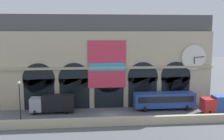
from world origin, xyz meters
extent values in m
plane|color=#54565B|center=(0.00, 0.00, 0.00)|extent=(200.00, 200.00, 0.00)
cube|color=#BCAD8C|center=(0.00, -4.55, 0.64)|extent=(90.00, 0.70, 1.27)
cube|color=#BCAD8C|center=(0.00, 7.34, 7.05)|extent=(39.15, 4.67, 14.11)
cube|color=#4C4C4C|center=(0.00, 7.64, 15.61)|extent=(39.15, 4.07, 3.01)
cube|color=black|center=(-12.63, 4.95, 2.82)|extent=(5.40, 0.20, 5.64)
cylinder|color=black|center=(-12.63, 4.95, 5.64)|extent=(5.68, 0.20, 5.68)
cube|color=black|center=(-6.31, 4.95, 2.82)|extent=(5.40, 0.20, 5.64)
cylinder|color=black|center=(-6.31, 4.95, 5.64)|extent=(5.68, 0.20, 5.68)
cube|color=black|center=(0.00, 4.95, 2.82)|extent=(5.40, 0.20, 5.64)
cylinder|color=black|center=(0.00, 4.95, 5.64)|extent=(5.68, 0.20, 5.68)
cube|color=black|center=(6.31, 4.95, 2.82)|extent=(5.40, 0.20, 5.64)
cylinder|color=black|center=(6.31, 4.95, 5.64)|extent=(5.68, 0.20, 5.68)
cube|color=black|center=(12.63, 4.95, 2.82)|extent=(5.40, 0.20, 5.64)
cylinder|color=black|center=(12.63, 4.95, 5.64)|extent=(5.68, 0.20, 5.68)
cylinder|color=#BCAD8C|center=(15.94, 4.85, 9.31)|extent=(4.91, 0.25, 4.91)
cylinder|color=silver|center=(15.94, 4.73, 9.31)|extent=(4.55, 0.06, 4.55)
cube|color=black|center=(15.98, 4.67, 8.68)|extent=(0.24, 0.04, 1.26)
cube|color=black|center=(16.90, 4.65, 9.36)|extent=(1.94, 0.04, 0.22)
cube|color=#D8334C|center=(-0.38, 4.83, 8.15)|extent=(6.90, 0.12, 8.62)
cube|color=#26A5D8|center=(-0.38, 4.75, 7.67)|extent=(6.63, 0.04, 1.43)
cube|color=tan|center=(0.00, 4.85, 7.51)|extent=(39.15, 0.50, 0.44)
cube|color=#ADB2B7|center=(-12.82, 2.82, 1.57)|extent=(2.00, 2.30, 2.30)
cube|color=black|center=(-9.07, 2.82, 1.77)|extent=(5.50, 2.30, 2.70)
cylinder|color=black|center=(-12.92, 1.78, 0.42)|extent=(0.28, 0.84, 0.84)
cylinder|color=black|center=(-12.92, 3.85, 0.42)|extent=(0.28, 0.84, 0.84)
cylinder|color=black|center=(-7.82, 1.78, 0.42)|extent=(0.28, 0.84, 0.84)
cylinder|color=black|center=(-7.82, 3.85, 0.42)|extent=(0.28, 0.84, 0.84)
cube|color=#28479E|center=(9.88, 2.87, 1.80)|extent=(11.00, 2.50, 2.60)
cube|color=black|center=(9.88, 1.60, 2.15)|extent=(10.12, 0.04, 1.10)
cylinder|color=black|center=(6.03, 1.75, 0.50)|extent=(0.28, 1.00, 1.00)
cylinder|color=black|center=(6.03, 4.00, 0.50)|extent=(0.28, 1.00, 1.00)
cylinder|color=black|center=(13.73, 1.75, 0.50)|extent=(0.28, 1.00, 1.00)
cylinder|color=black|center=(13.73, 4.00, 0.50)|extent=(0.28, 1.00, 1.00)
cube|color=red|center=(16.63, -0.31, 1.57)|extent=(2.00, 2.30, 2.30)
cylinder|color=black|center=(16.53, -1.34, 0.42)|extent=(0.28, 0.84, 0.84)
cylinder|color=black|center=(16.53, 0.73, 0.42)|extent=(0.28, 0.84, 0.84)
cylinder|color=black|center=(-13.89, -3.75, 3.25)|extent=(0.16, 0.16, 6.50)
sphere|color=#F2EDCC|center=(-13.89, -3.75, 6.68)|extent=(0.44, 0.44, 0.44)
camera|label=1|loc=(-4.01, -42.43, 14.00)|focal=42.21mm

